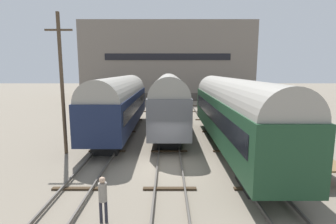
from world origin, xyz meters
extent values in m
plane|color=slate|center=(0.00, 0.00, 0.00)|extent=(200.00, 200.00, 0.00)
cube|color=#4C4742|center=(-5.16, 0.00, 0.18)|extent=(0.08, 60.00, 0.16)
cube|color=#4C4742|center=(-3.72, 0.00, 0.18)|extent=(0.08, 60.00, 0.16)
cube|color=#3D2D1E|center=(-4.44, -3.00, 0.05)|extent=(2.60, 0.24, 0.10)
cube|color=#3D2D1E|center=(-4.44, 3.00, 0.05)|extent=(2.60, 0.24, 0.10)
cube|color=#3D2D1E|center=(-4.44, 9.00, 0.05)|extent=(2.60, 0.24, 0.10)
cube|color=#3D2D1E|center=(-4.44, 15.00, 0.05)|extent=(2.60, 0.24, 0.10)
cube|color=#3D2D1E|center=(-4.44, 21.00, 0.05)|extent=(2.60, 0.24, 0.10)
cube|color=#3D2D1E|center=(-4.44, 27.00, 0.05)|extent=(2.60, 0.24, 0.10)
cube|color=#4C4742|center=(-0.72, 0.00, 0.18)|extent=(0.08, 60.00, 0.16)
cube|color=#4C4742|center=(0.72, 0.00, 0.18)|extent=(0.08, 60.00, 0.16)
cube|color=#3D2D1E|center=(0.00, -3.00, 0.05)|extent=(2.60, 0.24, 0.10)
cube|color=#3D2D1E|center=(0.00, 3.00, 0.05)|extent=(2.60, 0.24, 0.10)
cube|color=#3D2D1E|center=(0.00, 9.00, 0.05)|extent=(2.60, 0.24, 0.10)
cube|color=#3D2D1E|center=(0.00, 15.00, 0.05)|extent=(2.60, 0.24, 0.10)
cube|color=#3D2D1E|center=(0.00, 21.00, 0.05)|extent=(2.60, 0.24, 0.10)
cube|color=#3D2D1E|center=(0.00, 27.00, 0.05)|extent=(2.60, 0.24, 0.10)
cube|color=#4C4742|center=(3.72, 0.00, 0.18)|extent=(0.08, 60.00, 0.16)
cube|color=#4C4742|center=(5.16, 0.00, 0.18)|extent=(0.08, 60.00, 0.16)
cube|color=#3D2D1E|center=(4.44, -3.00, 0.05)|extent=(2.60, 0.24, 0.10)
cube|color=#3D2D1E|center=(4.44, 3.00, 0.05)|extent=(2.60, 0.24, 0.10)
cube|color=#3D2D1E|center=(4.44, 9.00, 0.05)|extent=(2.60, 0.24, 0.10)
cube|color=#3D2D1E|center=(4.44, 15.00, 0.05)|extent=(2.60, 0.24, 0.10)
cube|color=#3D2D1E|center=(4.44, 21.00, 0.05)|extent=(2.60, 0.24, 0.10)
cube|color=#3D2D1E|center=(4.44, 27.00, 0.05)|extent=(2.60, 0.24, 0.10)
cube|color=black|center=(4.44, 9.17, 0.50)|extent=(1.80, 2.40, 1.00)
cube|color=black|center=(4.44, -2.79, 0.50)|extent=(1.80, 2.40, 1.00)
cube|color=#1E4228|center=(4.44, 3.19, 2.44)|extent=(2.82, 18.40, 2.87)
cube|color=black|center=(4.44, 3.19, 2.78)|extent=(2.86, 16.93, 1.03)
cylinder|color=gray|center=(4.44, 3.19, 3.87)|extent=(2.68, 18.03, 2.68)
cube|color=black|center=(0.00, 15.46, 0.50)|extent=(1.80, 2.40, 1.00)
cube|color=black|center=(0.00, 4.57, 0.50)|extent=(1.80, 2.40, 1.00)
cube|color=slate|center=(0.00, 10.01, 2.45)|extent=(3.03, 16.75, 2.91)
cube|color=black|center=(0.00, 10.01, 2.80)|extent=(3.07, 15.41, 1.05)
cylinder|color=gray|center=(0.00, 10.01, 3.91)|extent=(2.88, 16.42, 2.88)
cube|color=black|center=(-4.44, 13.68, 0.50)|extent=(1.80, 2.40, 1.00)
cube|color=black|center=(-4.44, 3.21, 0.50)|extent=(1.80, 2.40, 1.00)
cube|color=#192342|center=(-4.44, 8.44, 2.36)|extent=(3.09, 16.12, 2.73)
cube|color=black|center=(-4.44, 8.44, 2.69)|extent=(3.13, 14.83, 0.98)
cylinder|color=gray|center=(-4.44, 8.44, 3.73)|extent=(2.94, 15.79, 2.94)
cube|color=brown|center=(7.30, 3.44, 0.96)|extent=(3.08, 13.19, 0.10)
cylinder|color=brown|center=(5.91, -3.01, 0.46)|extent=(0.20, 0.20, 0.91)
cylinder|color=brown|center=(5.91, 9.88, 0.46)|extent=(0.20, 0.20, 0.91)
cylinder|color=brown|center=(8.69, 9.88, 0.46)|extent=(0.20, 0.20, 0.91)
cylinder|color=brown|center=(5.91, 3.44, 0.46)|extent=(0.20, 0.20, 0.91)
cylinder|color=brown|center=(8.69, 3.44, 0.46)|extent=(0.20, 0.20, 0.91)
cube|color=#2D4C33|center=(7.47, 5.94, 1.44)|extent=(1.40, 0.40, 0.06)
cube|color=#2D4C33|center=(7.47, 6.11, 1.70)|extent=(1.40, 0.06, 0.45)
cube|color=black|center=(6.88, 5.94, 1.21)|extent=(0.06, 0.40, 0.40)
cube|color=black|center=(8.07, 5.94, 1.21)|extent=(0.06, 0.40, 0.40)
cylinder|color=#282833|center=(-2.65, -5.76, 0.43)|extent=(0.12, 0.12, 0.87)
cylinder|color=#282833|center=(-2.45, -5.76, 0.43)|extent=(0.12, 0.12, 0.87)
cylinder|color=gray|center=(-2.55, -5.76, 1.23)|extent=(0.32, 0.32, 0.72)
sphere|color=tan|center=(-2.55, -5.76, 1.71)|extent=(0.24, 0.24, 0.24)
cylinder|color=#473828|center=(-7.22, 2.66, 4.75)|extent=(0.24, 0.24, 9.50)
cube|color=#473828|center=(-7.22, 2.66, 8.36)|extent=(1.80, 0.12, 0.12)
cube|color=#46403A|center=(-0.15, 41.03, 0.74)|extent=(33.19, 13.44, 1.49)
cube|color=slate|center=(-0.15, 41.03, 8.17)|extent=(33.19, 13.44, 13.38)
cube|color=black|center=(-0.15, 34.26, 8.17)|extent=(23.24, 0.10, 1.20)
camera|label=1|loc=(-0.08, -15.01, 5.77)|focal=28.00mm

